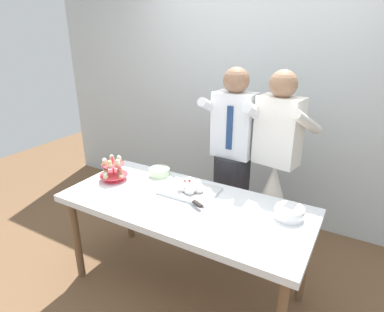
% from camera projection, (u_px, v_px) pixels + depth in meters
% --- Properties ---
extents(ground_plane, '(8.00, 8.00, 0.00)m').
position_uv_depth(ground_plane, '(185.00, 287.00, 2.60)').
color(ground_plane, brown).
extents(rear_wall, '(5.20, 0.10, 2.90)m').
position_uv_depth(rear_wall, '(258.00, 81.00, 3.23)').
color(rear_wall, silver).
rests_on(rear_wall, ground_plane).
extents(dessert_table, '(1.80, 0.80, 0.78)m').
position_uv_depth(dessert_table, '(184.00, 211.00, 2.34)').
color(dessert_table, silver).
rests_on(dessert_table, ground_plane).
extents(cupcake_stand, '(0.23, 0.23, 0.21)m').
position_uv_depth(cupcake_stand, '(113.00, 170.00, 2.63)').
color(cupcake_stand, '#D83F4C').
rests_on(cupcake_stand, dessert_table).
extents(main_cake_tray, '(0.42, 0.36, 0.13)m').
position_uv_depth(main_cake_tray, '(190.00, 188.00, 2.44)').
color(main_cake_tray, silver).
rests_on(main_cake_tray, dessert_table).
extents(plate_stack, '(0.19, 0.19, 0.08)m').
position_uv_depth(plate_stack, '(289.00, 213.00, 2.11)').
color(plate_stack, white).
rests_on(plate_stack, dessert_table).
extents(round_cake, '(0.24, 0.24, 0.07)m').
position_uv_depth(round_cake, '(160.00, 173.00, 2.71)').
color(round_cake, white).
rests_on(round_cake, dessert_table).
extents(person_groom, '(0.48, 0.51, 1.66)m').
position_uv_depth(person_groom, '(232.00, 173.00, 2.84)').
color(person_groom, '#232328').
rests_on(person_groom, ground_plane).
extents(person_bride, '(0.57, 0.56, 1.66)m').
position_uv_depth(person_bride, '(272.00, 200.00, 2.74)').
color(person_bride, white).
rests_on(person_bride, ground_plane).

